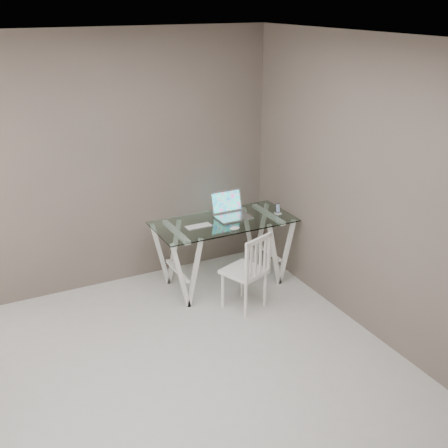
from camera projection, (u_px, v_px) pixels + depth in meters
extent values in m
plane|color=beige|center=(181.00, 404.00, 4.40)|extent=(4.50, 4.50, 0.00)
cube|color=white|center=(169.00, 44.00, 3.37)|extent=(4.00, 4.50, 0.02)
cube|color=#65584F|center=(92.00, 166.00, 5.74)|extent=(4.00, 0.02, 2.70)
cube|color=#65584F|center=(396.00, 203.00, 4.72)|extent=(0.02, 4.50, 2.70)
cube|color=silver|center=(224.00, 222.00, 5.97)|extent=(1.50, 0.70, 0.01)
cube|color=white|center=(177.00, 264.00, 5.88)|extent=(0.24, 0.62, 0.72)
cube|color=white|center=(267.00, 244.00, 6.34)|extent=(0.24, 0.62, 0.72)
cube|color=white|center=(244.00, 271.00, 5.63)|extent=(0.49, 0.49, 0.04)
cylinder|color=white|center=(246.00, 300.00, 5.51)|extent=(0.03, 0.03, 0.39)
cylinder|color=white|center=(265.00, 289.00, 5.72)|extent=(0.03, 0.03, 0.39)
cylinder|color=white|center=(223.00, 290.00, 5.70)|extent=(0.03, 0.03, 0.39)
cylinder|color=white|center=(242.00, 280.00, 5.91)|extent=(0.03, 0.03, 0.39)
cube|color=white|center=(258.00, 257.00, 5.44)|extent=(0.36, 0.16, 0.42)
cube|color=silver|center=(233.00, 217.00, 6.05)|extent=(0.37, 0.26, 0.02)
cube|color=#19D899|center=(226.00, 201.00, 6.14)|extent=(0.37, 0.08, 0.24)
cube|color=silver|center=(198.00, 226.00, 5.82)|extent=(0.29, 0.12, 0.01)
ellipsoid|color=white|center=(235.00, 228.00, 5.74)|extent=(0.11, 0.06, 0.03)
cube|color=white|center=(278.00, 213.00, 6.15)|extent=(0.06, 0.06, 0.01)
cube|color=black|center=(278.00, 208.00, 6.14)|extent=(0.05, 0.03, 0.10)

